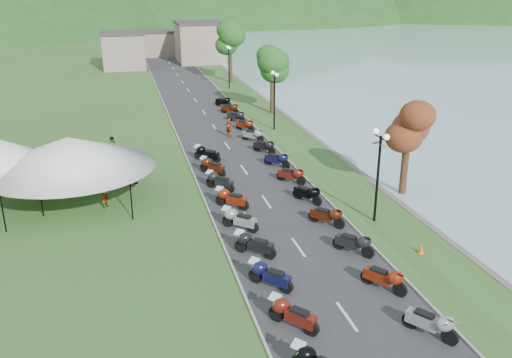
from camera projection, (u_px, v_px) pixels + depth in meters
road at (214, 127)px, 48.40m from camera, size 7.00×120.00×0.02m
hills_backdrop at (138, 18)px, 194.18m from camera, size 360.00×120.00×76.00m
far_building at (154, 45)px, 88.09m from camera, size 18.00×16.00×5.00m
moto_row_left at (283, 295)px, 21.54m from camera, size 2.60×40.84×1.10m
moto_row_right at (283, 167)px, 36.37m from camera, size 2.60×45.57×1.10m
vendor_tent_main at (71, 171)px, 31.22m from camera, size 6.47×6.47×4.00m
vendor_tent_side at (0, 172)px, 31.04m from camera, size 4.77×4.77×4.00m
tree_lakeside at (407, 144)px, 32.34m from camera, size 2.25×2.25×6.26m
pedestrian_a at (106, 207)px, 31.30m from camera, size 0.70×0.74×1.64m
pedestrian_b at (113, 158)px, 39.94m from camera, size 0.92×0.74×1.66m
pedestrian_c at (92, 173)px, 36.96m from camera, size 0.70×1.19×1.73m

